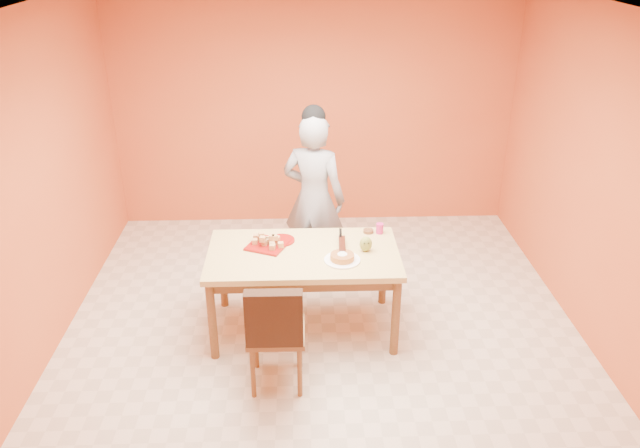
{
  "coord_description": "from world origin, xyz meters",
  "views": [
    {
      "loc": [
        -0.18,
        -4.36,
        3.23
      ],
      "look_at": [
        -0.01,
        0.3,
        0.98
      ],
      "focal_mm": 35.0,
      "sensor_mm": 36.0,
      "label": 1
    }
  ],
  "objects_px": {
    "magenta_glass": "(380,228)",
    "checker_tin": "(368,231)",
    "dining_table": "(303,262)",
    "red_dinner_plate": "(281,240)",
    "person": "(314,199)",
    "dining_chair": "(276,331)",
    "sponge_cake": "(342,257)",
    "egg_ornament": "(366,244)",
    "pastry_platter": "(268,245)"
  },
  "relations": [
    {
      "from": "red_dinner_plate",
      "to": "checker_tin",
      "type": "xyz_separation_m",
      "value": [
        0.77,
        0.14,
        0.01
      ]
    },
    {
      "from": "person",
      "to": "egg_ornament",
      "type": "distance_m",
      "value": 1.01
    },
    {
      "from": "person",
      "to": "dining_chair",
      "type": "bearing_deg",
      "value": 98.12
    },
    {
      "from": "pastry_platter",
      "to": "dining_chair",
      "type": "bearing_deg",
      "value": -84.23
    },
    {
      "from": "dining_chair",
      "to": "magenta_glass",
      "type": "height_order",
      "value": "dining_chair"
    },
    {
      "from": "dining_table",
      "to": "sponge_cake",
      "type": "height_order",
      "value": "sponge_cake"
    },
    {
      "from": "red_dinner_plate",
      "to": "checker_tin",
      "type": "bearing_deg",
      "value": 10.14
    },
    {
      "from": "person",
      "to": "checker_tin",
      "type": "height_order",
      "value": "person"
    },
    {
      "from": "dining_table",
      "to": "person",
      "type": "relative_size",
      "value": 0.95
    },
    {
      "from": "dining_table",
      "to": "egg_ornament",
      "type": "relative_size",
      "value": 12.08
    },
    {
      "from": "egg_ornament",
      "to": "magenta_glass",
      "type": "distance_m",
      "value": 0.37
    },
    {
      "from": "person",
      "to": "dining_table",
      "type": "bearing_deg",
      "value": 102.33
    },
    {
      "from": "dining_table",
      "to": "checker_tin",
      "type": "relative_size",
      "value": 17.74
    },
    {
      "from": "pastry_platter",
      "to": "sponge_cake",
      "type": "bearing_deg",
      "value": -24.46
    },
    {
      "from": "dining_chair",
      "to": "pastry_platter",
      "type": "xyz_separation_m",
      "value": [
        -0.09,
        0.85,
        0.28
      ]
    },
    {
      "from": "egg_ornament",
      "to": "checker_tin",
      "type": "relative_size",
      "value": 1.47
    },
    {
      "from": "person",
      "to": "pastry_platter",
      "type": "height_order",
      "value": "person"
    },
    {
      "from": "magenta_glass",
      "to": "red_dinner_plate",
      "type": "bearing_deg",
      "value": -171.97
    },
    {
      "from": "dining_table",
      "to": "red_dinner_plate",
      "type": "relative_size",
      "value": 6.81
    },
    {
      "from": "dining_table",
      "to": "checker_tin",
      "type": "xyz_separation_m",
      "value": [
        0.58,
        0.35,
        0.11
      ]
    },
    {
      "from": "dining_chair",
      "to": "sponge_cake",
      "type": "relative_size",
      "value": 4.81
    },
    {
      "from": "dining_table",
      "to": "red_dinner_plate",
      "type": "height_order",
      "value": "red_dinner_plate"
    },
    {
      "from": "pastry_platter",
      "to": "checker_tin",
      "type": "height_order",
      "value": "checker_tin"
    },
    {
      "from": "sponge_cake",
      "to": "magenta_glass",
      "type": "relative_size",
      "value": 2.14
    },
    {
      "from": "magenta_glass",
      "to": "checker_tin",
      "type": "relative_size",
      "value": 1.02
    },
    {
      "from": "pastry_platter",
      "to": "checker_tin",
      "type": "relative_size",
      "value": 3.4
    },
    {
      "from": "person",
      "to": "pastry_platter",
      "type": "bearing_deg",
      "value": 81.97
    },
    {
      "from": "pastry_platter",
      "to": "red_dinner_plate",
      "type": "xyz_separation_m",
      "value": [
        0.11,
        0.09,
        -0.0
      ]
    },
    {
      "from": "sponge_cake",
      "to": "checker_tin",
      "type": "height_order",
      "value": "sponge_cake"
    },
    {
      "from": "person",
      "to": "checker_tin",
      "type": "bearing_deg",
      "value": 148.46
    },
    {
      "from": "person",
      "to": "red_dinner_plate",
      "type": "height_order",
      "value": "person"
    },
    {
      "from": "checker_tin",
      "to": "sponge_cake",
      "type": "bearing_deg",
      "value": -117.86
    },
    {
      "from": "sponge_cake",
      "to": "magenta_glass",
      "type": "xyz_separation_m",
      "value": [
        0.36,
        0.49,
        0.01
      ]
    },
    {
      "from": "pastry_platter",
      "to": "red_dinner_plate",
      "type": "relative_size",
      "value": 1.3
    },
    {
      "from": "person",
      "to": "magenta_glass",
      "type": "relative_size",
      "value": 18.38
    },
    {
      "from": "checker_tin",
      "to": "magenta_glass",
      "type": "bearing_deg",
      "value": -8.84
    },
    {
      "from": "dining_chair",
      "to": "magenta_glass",
      "type": "xyz_separation_m",
      "value": [
        0.9,
        1.06,
        0.32
      ]
    },
    {
      "from": "dining_table",
      "to": "magenta_glass",
      "type": "bearing_deg",
      "value": 25.98
    },
    {
      "from": "dining_chair",
      "to": "checker_tin",
      "type": "height_order",
      "value": "dining_chair"
    },
    {
      "from": "red_dinner_plate",
      "to": "checker_tin",
      "type": "distance_m",
      "value": 0.78
    },
    {
      "from": "dining_chair",
      "to": "checker_tin",
      "type": "xyz_separation_m",
      "value": [
        0.8,
        1.07,
        0.29
      ]
    },
    {
      "from": "pastry_platter",
      "to": "red_dinner_plate",
      "type": "height_order",
      "value": "pastry_platter"
    },
    {
      "from": "red_dinner_plate",
      "to": "egg_ornament",
      "type": "relative_size",
      "value": 1.77
    },
    {
      "from": "dining_chair",
      "to": "egg_ornament",
      "type": "xyz_separation_m",
      "value": [
        0.74,
        0.73,
        0.34
      ]
    },
    {
      "from": "person",
      "to": "sponge_cake",
      "type": "bearing_deg",
      "value": 119.93
    },
    {
      "from": "dining_table",
      "to": "sponge_cake",
      "type": "relative_size",
      "value": 8.17
    },
    {
      "from": "pastry_platter",
      "to": "sponge_cake",
      "type": "height_order",
      "value": "sponge_cake"
    },
    {
      "from": "checker_tin",
      "to": "dining_chair",
      "type": "bearing_deg",
      "value": -126.6
    },
    {
      "from": "person",
      "to": "pastry_platter",
      "type": "relative_size",
      "value": 5.5
    },
    {
      "from": "sponge_cake",
      "to": "dining_table",
      "type": "bearing_deg",
      "value": 153.37
    }
  ]
}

